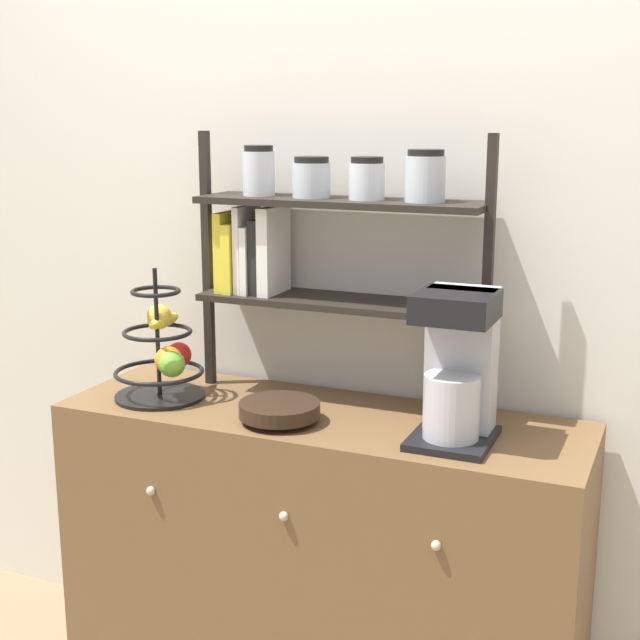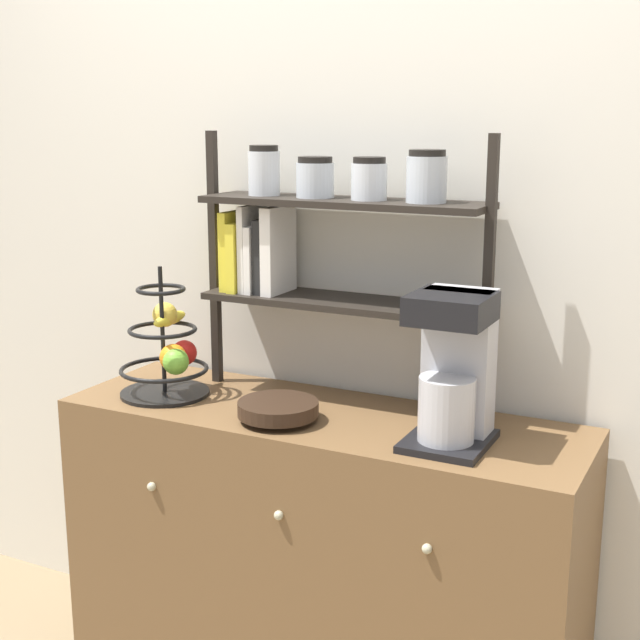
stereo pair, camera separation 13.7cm
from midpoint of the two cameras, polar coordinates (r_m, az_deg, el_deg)
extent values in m
cube|color=silver|center=(2.49, 4.39, 5.19)|extent=(7.00, 0.05, 2.60)
cube|color=brown|center=(2.53, 1.64, -15.41)|extent=(1.40, 0.45, 0.87)
sphere|color=#B2AD8C|center=(2.42, -9.12, -10.51)|extent=(0.02, 0.02, 0.02)
sphere|color=#B2AD8C|center=(2.23, -0.88, -12.41)|extent=(0.02, 0.02, 0.02)
sphere|color=#B2AD8C|center=(2.10, 8.77, -14.30)|extent=(0.02, 0.02, 0.02)
cube|color=black|center=(2.17, 10.01, -7.66)|extent=(0.19, 0.22, 0.02)
cube|color=#B7B7BC|center=(2.17, 10.68, -2.57)|extent=(0.16, 0.09, 0.35)
cylinder|color=#B7B7BC|center=(2.12, 9.94, -5.66)|extent=(0.13, 0.13, 0.15)
cube|color=black|center=(2.07, 10.27, 0.73)|extent=(0.18, 0.18, 0.07)
cylinder|color=black|center=(2.54, -8.37, -4.65)|extent=(0.25, 0.25, 0.01)
cylinder|color=black|center=(2.49, -8.51, -0.64)|extent=(0.01, 0.01, 0.36)
torus|color=black|center=(2.52, -8.42, -3.15)|extent=(0.25, 0.25, 0.01)
torus|color=black|center=(2.49, -8.51, -0.64)|extent=(0.19, 0.19, 0.01)
torus|color=black|center=(2.46, -8.60, 1.94)|extent=(0.14, 0.14, 0.01)
sphere|color=red|center=(2.54, -7.16, -2.10)|extent=(0.07, 0.07, 0.07)
sphere|color=#6BAD33|center=(2.45, -7.64, -2.68)|extent=(0.07, 0.07, 0.07)
sphere|color=orange|center=(2.49, -7.83, -2.41)|extent=(0.08, 0.08, 0.08)
ellipsoid|color=yellow|center=(2.52, -8.06, 0.07)|extent=(0.04, 0.15, 0.04)
sphere|color=gold|center=(2.51, -8.37, 0.34)|extent=(0.07, 0.07, 0.07)
cylinder|color=black|center=(2.30, -0.98, -6.31)|extent=(0.11, 0.11, 0.02)
cylinder|color=black|center=(2.29, -0.98, -5.69)|extent=(0.21, 0.21, 0.04)
cube|color=black|center=(2.57, -5.25, 3.86)|extent=(0.02, 0.02, 0.73)
cube|color=black|center=(2.25, 12.43, 2.34)|extent=(0.02, 0.02, 0.73)
cube|color=black|center=(2.40, 2.99, 1.14)|extent=(0.78, 0.20, 0.02)
cube|color=black|center=(2.36, 3.07, 7.53)|extent=(0.78, 0.20, 0.02)
cube|color=yellow|center=(2.53, -3.90, 4.49)|extent=(0.02, 0.14, 0.22)
cube|color=yellow|center=(2.51, -3.30, 4.12)|extent=(0.03, 0.16, 0.19)
cube|color=white|center=(2.50, -2.75, 4.62)|extent=(0.02, 0.14, 0.24)
cube|color=white|center=(2.49, -2.31, 3.97)|extent=(0.02, 0.15, 0.19)
cube|color=black|center=(2.47, -1.76, 4.15)|extent=(0.03, 0.13, 0.21)
cube|color=white|center=(2.46, -1.08, 4.50)|extent=(0.03, 0.15, 0.24)
cylinder|color=silver|center=(2.45, -1.99, 9.36)|extent=(0.09, 0.09, 0.12)
cylinder|color=black|center=(2.45, -2.00, 10.94)|extent=(0.08, 0.08, 0.02)
cylinder|color=silver|center=(2.39, 1.35, 8.93)|extent=(0.10, 0.10, 0.09)
cylinder|color=black|center=(2.38, 1.35, 10.22)|extent=(0.09, 0.09, 0.02)
cylinder|color=silver|center=(2.32, 4.87, 8.81)|extent=(0.09, 0.09, 0.09)
cylinder|color=black|center=(2.32, 4.90, 10.16)|extent=(0.08, 0.08, 0.02)
cylinder|color=silver|center=(2.27, 8.58, 8.88)|extent=(0.10, 0.10, 0.11)
cylinder|color=black|center=(2.26, 8.64, 10.53)|extent=(0.09, 0.09, 0.02)
camera|label=1|loc=(0.07, -88.28, 0.40)|focal=50.00mm
camera|label=2|loc=(0.07, 91.72, -0.40)|focal=50.00mm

